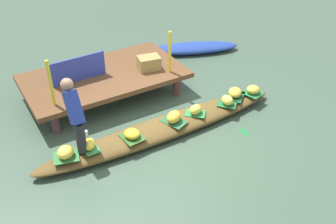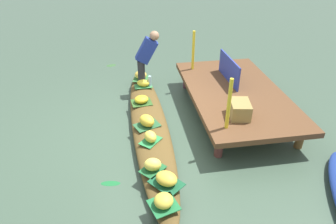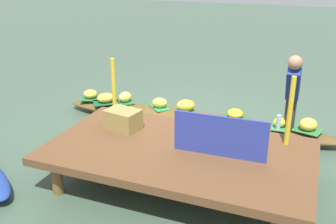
% 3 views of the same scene
% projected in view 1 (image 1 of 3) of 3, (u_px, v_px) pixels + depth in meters
% --- Properties ---
extents(canal_water, '(40.00, 40.00, 0.00)m').
position_uv_depth(canal_water, '(164.00, 133.00, 7.10)').
color(canal_water, '#3C5241').
rests_on(canal_water, ground).
extents(dock_platform, '(3.20, 1.80, 0.50)m').
position_uv_depth(dock_platform, '(104.00, 77.00, 7.94)').
color(dock_platform, brown).
rests_on(dock_platform, ground).
extents(vendor_boat, '(4.83, 0.67, 0.24)m').
position_uv_depth(vendor_boat, '(164.00, 128.00, 7.03)').
color(vendor_boat, brown).
rests_on(vendor_boat, ground).
extents(moored_boat, '(2.36, 1.42, 0.22)m').
position_uv_depth(moored_boat, '(193.00, 48.00, 9.83)').
color(moored_boat, navy).
rests_on(moored_boat, ground).
extents(leaf_mat_0, '(0.55, 0.53, 0.01)m').
position_uv_depth(leaf_mat_0, '(235.00, 96.00, 7.70)').
color(leaf_mat_0, '#175431').
rests_on(leaf_mat_0, vendor_boat).
extents(banana_bunch_0, '(0.40, 0.40, 0.17)m').
position_uv_depth(banana_bunch_0, '(235.00, 92.00, 7.65)').
color(banana_bunch_0, gold).
rests_on(banana_bunch_0, vendor_boat).
extents(leaf_mat_1, '(0.37, 0.43, 0.01)m').
position_uv_depth(leaf_mat_1, '(132.00, 137.00, 6.61)').
color(leaf_mat_1, '#305922').
rests_on(leaf_mat_1, vendor_boat).
extents(banana_bunch_1, '(0.32, 0.34, 0.14)m').
position_uv_depth(banana_bunch_1, '(132.00, 134.00, 6.57)').
color(banana_bunch_1, gold).
rests_on(banana_bunch_1, vendor_boat).
extents(leaf_mat_2, '(0.44, 0.52, 0.01)m').
position_uv_depth(leaf_mat_2, '(174.00, 121.00, 6.98)').
color(leaf_mat_2, '#275A32').
rests_on(leaf_mat_2, vendor_boat).
extents(banana_bunch_2, '(0.39, 0.36, 0.20)m').
position_uv_depth(banana_bunch_2, '(174.00, 117.00, 6.93)').
color(banana_bunch_2, yellow).
rests_on(banana_bunch_2, vendor_boat).
extents(leaf_mat_3, '(0.44, 0.44, 0.01)m').
position_uv_depth(leaf_mat_3, '(227.00, 104.00, 7.45)').
color(leaf_mat_3, '#1F5E30').
rests_on(leaf_mat_3, vendor_boat).
extents(banana_bunch_3, '(0.23, 0.28, 0.18)m').
position_uv_depth(banana_bunch_3, '(227.00, 100.00, 7.40)').
color(banana_bunch_3, '#F5D954').
rests_on(banana_bunch_3, vendor_boat).
extents(leaf_mat_4, '(0.42, 0.43, 0.01)m').
position_uv_depth(leaf_mat_4, '(253.00, 93.00, 7.79)').
color(leaf_mat_4, '#1E6D38').
rests_on(leaf_mat_4, vendor_boat).
extents(banana_bunch_4, '(0.34, 0.34, 0.16)m').
position_uv_depth(banana_bunch_4, '(253.00, 90.00, 7.75)').
color(banana_bunch_4, gold).
rests_on(banana_bunch_4, vendor_boat).
extents(leaf_mat_5, '(0.43, 0.42, 0.01)m').
position_uv_depth(leaf_mat_5, '(195.00, 113.00, 7.19)').
color(leaf_mat_5, '#298142').
rests_on(leaf_mat_5, vendor_boat).
extents(banana_bunch_5, '(0.30, 0.25, 0.18)m').
position_uv_depth(banana_bunch_5, '(196.00, 110.00, 7.14)').
color(banana_bunch_5, yellow).
rests_on(banana_bunch_5, vendor_boat).
extents(leaf_mat_6, '(0.46, 0.42, 0.01)m').
position_uv_depth(leaf_mat_6, '(66.00, 157.00, 6.19)').
color(leaf_mat_6, '#327038').
rests_on(leaf_mat_6, vendor_boat).
extents(banana_bunch_6, '(0.37, 0.38, 0.19)m').
position_uv_depth(banana_bunch_6, '(65.00, 152.00, 6.14)').
color(banana_bunch_6, yellow).
rests_on(banana_bunch_6, vendor_boat).
extents(leaf_mat_7, '(0.24, 0.40, 0.01)m').
position_uv_depth(leaf_mat_7, '(90.00, 148.00, 6.38)').
color(leaf_mat_7, '#347F43').
rests_on(leaf_mat_7, vendor_boat).
extents(banana_bunch_7, '(0.27, 0.33, 0.15)m').
position_uv_depth(banana_bunch_7, '(89.00, 144.00, 6.33)').
color(banana_bunch_7, yellow).
rests_on(banana_bunch_7, vendor_boat).
extents(vendor_person, '(0.20, 0.53, 1.19)m').
position_uv_depth(vendor_person, '(75.00, 113.00, 6.02)').
color(vendor_person, '#28282D').
rests_on(vendor_person, vendor_boat).
extents(water_bottle, '(0.07, 0.07, 0.24)m').
position_uv_depth(water_bottle, '(86.00, 137.00, 6.42)').
color(water_bottle, '#A9CCDF').
rests_on(water_bottle, vendor_boat).
extents(market_banner, '(1.09, 0.06, 0.50)m').
position_uv_depth(market_banner, '(79.00, 69.00, 7.55)').
color(market_banner, '#2A3793').
rests_on(market_banner, dock_platform).
extents(railing_post_west, '(0.06, 0.06, 0.87)m').
position_uv_depth(railing_post_west, '(51.00, 83.00, 6.72)').
color(railing_post_west, gold).
rests_on(railing_post_west, dock_platform).
extents(railing_post_east, '(0.06, 0.06, 0.87)m').
position_uv_depth(railing_post_east, '(170.00, 52.00, 7.74)').
color(railing_post_east, gold).
rests_on(railing_post_east, dock_platform).
extents(produce_crate, '(0.49, 0.40, 0.27)m').
position_uv_depth(produce_crate, '(149.00, 63.00, 8.02)').
color(produce_crate, olive).
rests_on(produce_crate, dock_platform).
extents(drifting_plant_1, '(0.15, 0.31, 0.01)m').
position_uv_depth(drifting_plant_1, '(245.00, 132.00, 7.11)').
color(drifting_plant_1, '#1B6832').
rests_on(drifting_plant_1, ground).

